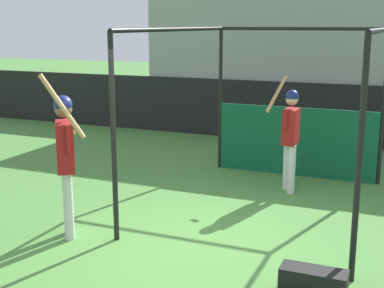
% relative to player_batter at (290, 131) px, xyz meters
% --- Properties ---
extents(ground_plane, '(60.00, 60.00, 0.00)m').
position_rel_player_batter_xyz_m(ground_plane, '(-0.63, -2.94, -1.05)').
color(ground_plane, '#477F38').
extents(outfield_wall, '(24.00, 0.12, 1.44)m').
position_rel_player_batter_xyz_m(outfield_wall, '(-0.63, 3.94, -0.33)').
color(outfield_wall, black).
rests_on(outfield_wall, ground).
extents(bleacher_section, '(8.15, 4.00, 3.52)m').
position_rel_player_batter_xyz_m(bleacher_section, '(-0.63, 6.00, 0.70)').
color(bleacher_section, '#9E9E99').
rests_on(bleacher_section, ground).
extents(batting_cage, '(3.09, 4.08, 2.75)m').
position_rel_player_batter_xyz_m(batting_cage, '(-0.11, 0.20, 0.20)').
color(batting_cage, black).
rests_on(batting_cage, ground).
extents(player_batter, '(0.54, 0.92, 1.92)m').
position_rel_player_batter_xyz_m(player_batter, '(0.00, 0.00, 0.00)').
color(player_batter, silver).
rests_on(player_batter, ground).
extents(player_waiting, '(0.73, 0.67, 2.22)m').
position_rel_player_batter_xyz_m(player_waiting, '(-2.26, -3.14, 0.13)').
color(player_waiting, silver).
rests_on(player_waiting, ground).
extents(equipment_bag, '(0.70, 0.28, 0.28)m').
position_rel_player_batter_xyz_m(equipment_bag, '(1.06, -3.46, -0.91)').
color(equipment_bag, black).
rests_on(equipment_bag, ground).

